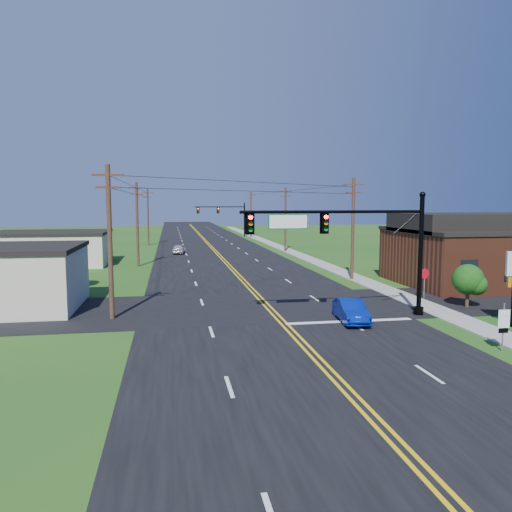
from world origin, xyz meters
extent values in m
plane|color=#1A4D16|center=(0.00, 0.00, 0.00)|extent=(260.00, 260.00, 0.00)
cube|color=black|center=(0.00, 50.00, 0.02)|extent=(16.00, 220.00, 0.04)
cube|color=black|center=(0.00, 12.00, 0.02)|extent=(70.00, 10.00, 0.04)
cube|color=gray|center=(10.50, 40.00, 0.04)|extent=(2.00, 160.00, 0.08)
cylinder|color=black|center=(8.80, 8.00, 3.60)|extent=(0.28, 0.28, 7.20)
cylinder|color=black|center=(8.80, 8.00, 0.25)|extent=(0.60, 0.60, 0.50)
sphere|color=black|center=(8.80, 8.00, 7.30)|extent=(0.36, 0.36, 0.36)
cylinder|color=black|center=(3.30, 8.00, 6.30)|extent=(11.00, 0.18, 0.18)
cube|color=#05581D|center=(0.60, 8.00, 5.75)|extent=(2.30, 0.06, 0.85)
cylinder|color=black|center=(8.80, 80.00, 3.60)|extent=(0.28, 0.28, 7.20)
cylinder|color=black|center=(8.80, 80.00, 0.25)|extent=(0.60, 0.60, 0.50)
sphere|color=black|center=(8.80, 80.00, 7.30)|extent=(0.36, 0.36, 0.36)
cylinder|color=black|center=(3.80, 80.00, 6.00)|extent=(10.00, 0.18, 0.18)
cube|color=#05581D|center=(0.60, 80.00, 5.45)|extent=(2.30, 0.06, 0.85)
cube|color=#5B2B1A|center=(20.00, 18.00, 2.20)|extent=(14.00, 11.00, 4.40)
cube|color=black|center=(20.00, 18.00, 4.55)|extent=(14.20, 11.20, 0.30)
cube|color=beige|center=(-19.00, 38.00, 1.70)|extent=(12.00, 9.00, 3.40)
cube|color=black|center=(-19.00, 38.00, 3.55)|extent=(12.20, 9.20, 0.30)
cylinder|color=#362618|center=(-9.50, 10.00, 4.50)|extent=(0.28, 0.28, 9.00)
cube|color=#362618|center=(-9.50, 10.00, 8.40)|extent=(1.80, 0.12, 0.12)
cube|color=#362618|center=(-9.50, 10.00, 7.70)|extent=(1.40, 0.12, 0.12)
cylinder|color=#362618|center=(-9.50, 35.00, 4.50)|extent=(0.28, 0.28, 9.00)
cube|color=#362618|center=(-9.50, 35.00, 8.40)|extent=(1.80, 0.12, 0.12)
cube|color=#362618|center=(-9.50, 35.00, 7.70)|extent=(1.40, 0.12, 0.12)
cylinder|color=#362618|center=(-9.50, 62.00, 4.50)|extent=(0.28, 0.28, 9.00)
cube|color=#362618|center=(-9.50, 62.00, 8.40)|extent=(1.80, 0.12, 0.12)
cube|color=#362618|center=(-9.50, 62.00, 7.70)|extent=(1.40, 0.12, 0.12)
cylinder|color=#362618|center=(9.80, 22.00, 4.50)|extent=(0.28, 0.28, 9.00)
cube|color=#362618|center=(9.80, 22.00, 8.40)|extent=(1.80, 0.12, 0.12)
cube|color=#362618|center=(9.80, 22.00, 7.70)|extent=(1.40, 0.12, 0.12)
cylinder|color=#362618|center=(9.80, 48.00, 4.50)|extent=(0.28, 0.28, 9.00)
cube|color=#362618|center=(9.80, 48.00, 8.40)|extent=(1.80, 0.12, 0.12)
cube|color=#362618|center=(9.80, 48.00, 7.70)|extent=(1.40, 0.12, 0.12)
cylinder|color=#362618|center=(9.80, 78.00, 4.50)|extent=(0.28, 0.28, 9.00)
cube|color=#362618|center=(9.80, 78.00, 8.40)|extent=(1.80, 0.12, 0.12)
cube|color=#362618|center=(9.80, 78.00, 7.70)|extent=(1.40, 0.12, 0.12)
cylinder|color=#362618|center=(16.00, 26.00, 0.92)|extent=(0.24, 0.24, 1.85)
sphere|color=#144610|center=(16.00, 26.00, 2.60)|extent=(3.00, 3.00, 3.00)
cylinder|color=#362618|center=(13.00, 9.50, 0.66)|extent=(0.24, 0.24, 1.32)
sphere|color=#144610|center=(13.00, 9.50, 1.86)|extent=(2.00, 2.00, 2.00)
cylinder|color=#362618|center=(-14.00, 22.00, 0.77)|extent=(0.24, 0.24, 1.54)
sphere|color=#144610|center=(-14.00, 22.00, 2.17)|extent=(2.40, 2.40, 2.40)
imported|color=#071F98|center=(4.06, 6.92, 0.65)|extent=(1.76, 4.03, 1.29)
imported|color=silver|center=(-4.97, 47.47, 0.63)|extent=(1.83, 3.82, 1.26)
cylinder|color=slate|center=(8.97, 0.43, 1.13)|extent=(0.08, 0.08, 2.25)
cube|color=white|center=(8.97, 0.40, 1.79)|extent=(0.56, 0.07, 0.31)
cube|color=white|center=(8.97, 0.40, 1.38)|extent=(0.56, 0.07, 0.56)
cube|color=black|center=(8.97, 0.40, 0.97)|extent=(0.46, 0.06, 0.23)
cylinder|color=slate|center=(11.75, 12.79, 1.02)|extent=(0.08, 0.08, 2.05)
cylinder|color=red|center=(11.75, 12.76, 1.80)|extent=(0.76, 0.25, 0.78)
camera|label=1|loc=(-6.06, -19.75, 6.82)|focal=35.00mm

